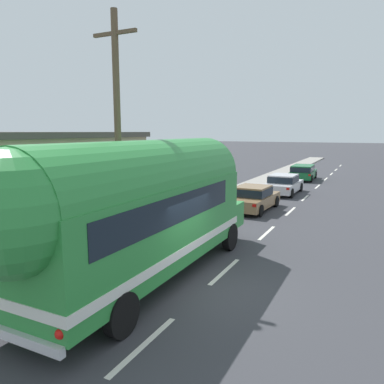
# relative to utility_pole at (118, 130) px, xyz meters

# --- Properties ---
(ground_plane) EXTENTS (300.00, 300.00, 0.00)m
(ground_plane) POSITION_rel_utility_pole_xyz_m (4.33, -1.81, -4.42)
(ground_plane) COLOR #38383D
(lane_markings) EXTENTS (3.70, 80.00, 0.01)m
(lane_markings) POSITION_rel_utility_pole_xyz_m (1.81, 10.81, -4.42)
(lane_markings) COLOR silver
(lane_markings) RESTS_ON ground
(sidewalk_slab) EXTENTS (2.28, 90.00, 0.15)m
(sidewalk_slab) POSITION_rel_utility_pole_xyz_m (-0.39, 8.19, -4.35)
(sidewalk_slab) COLOR gray
(sidewalk_slab) RESTS_ON ground
(utility_pole) EXTENTS (1.80, 0.24, 8.50)m
(utility_pole) POSITION_rel_utility_pole_xyz_m (0.00, 0.00, 0.00)
(utility_pole) COLOR brown
(utility_pole) RESTS_ON ground
(painted_bus) EXTENTS (2.62, 11.13, 4.12)m
(painted_bus) POSITION_rel_utility_pole_xyz_m (2.54, -2.55, -2.12)
(painted_bus) COLOR #2D8C3D
(painted_bus) RESTS_ON ground
(car_lead) EXTENTS (2.11, 4.43, 1.37)m
(car_lead) POSITION_rel_utility_pole_xyz_m (2.35, 8.93, -3.69)
(car_lead) COLOR olive
(car_lead) RESTS_ON ground
(car_second) EXTENTS (2.08, 4.48, 1.37)m
(car_second) POSITION_rel_utility_pole_xyz_m (2.62, 15.25, -3.69)
(car_second) COLOR silver
(car_second) RESTS_ON ground
(car_third) EXTENTS (2.14, 4.67, 1.37)m
(car_third) POSITION_rel_utility_pole_xyz_m (2.51, 23.63, -3.63)
(car_third) COLOR #196633
(car_third) RESTS_ON ground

